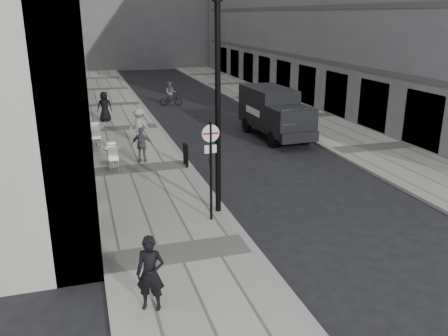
{
  "coord_description": "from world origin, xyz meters",
  "views": [
    {
      "loc": [
        -4.17,
        -8.52,
        6.18
      ],
      "look_at": [
        0.13,
        5.56,
        1.4
      ],
      "focal_mm": 38.0,
      "sensor_mm": 36.0,
      "label": 1
    }
  ],
  "objects_px": {
    "cyclist": "(171,96)",
    "lamppost": "(218,94)",
    "walking_man": "(150,273)",
    "sign_post": "(211,158)",
    "panel_van": "(274,111)"
  },
  "relations": [
    {
      "from": "cyclist",
      "to": "lamppost",
      "type": "bearing_deg",
      "value": -84.03
    },
    {
      "from": "walking_man",
      "to": "cyclist",
      "type": "relative_size",
      "value": 1.01
    },
    {
      "from": "walking_man",
      "to": "panel_van",
      "type": "relative_size",
      "value": 0.31
    },
    {
      "from": "cyclist",
      "to": "walking_man",
      "type": "bearing_deg",
      "value": -89.46
    },
    {
      "from": "sign_post",
      "to": "cyclist",
      "type": "relative_size",
      "value": 1.85
    },
    {
      "from": "walking_man",
      "to": "cyclist",
      "type": "xyz_separation_m",
      "value": [
        5.06,
        24.15,
        -0.31
      ]
    },
    {
      "from": "sign_post",
      "to": "cyclist",
      "type": "bearing_deg",
      "value": 80.8
    },
    {
      "from": "walking_man",
      "to": "sign_post",
      "type": "xyz_separation_m",
      "value": [
        2.48,
        4.12,
        1.15
      ]
    },
    {
      "from": "sign_post",
      "to": "cyclist",
      "type": "xyz_separation_m",
      "value": [
        2.58,
        20.03,
        -1.46
      ]
    },
    {
      "from": "walking_man",
      "to": "cyclist",
      "type": "bearing_deg",
      "value": 100.5
    },
    {
      "from": "walking_man",
      "to": "lamppost",
      "type": "distance_m",
      "value": 6.26
    },
    {
      "from": "walking_man",
      "to": "sign_post",
      "type": "height_order",
      "value": "sign_post"
    },
    {
      "from": "panel_van",
      "to": "cyclist",
      "type": "xyz_separation_m",
      "value": [
        -3.42,
        10.58,
        -0.77
      ]
    },
    {
      "from": "walking_man",
      "to": "lamppost",
      "type": "xyz_separation_m",
      "value": [
        2.88,
        4.72,
        2.93
      ]
    },
    {
      "from": "sign_post",
      "to": "lamppost",
      "type": "bearing_deg",
      "value": 54.41
    }
  ]
}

